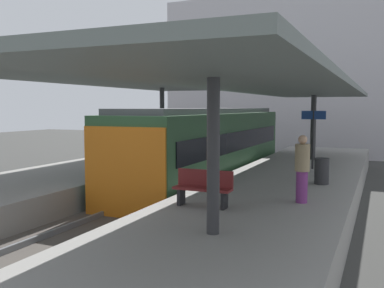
# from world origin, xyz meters

# --- Properties ---
(ground_plane) EXTENTS (80.00, 80.00, 0.00)m
(ground_plane) POSITION_xyz_m (0.00, 0.00, 0.00)
(ground_plane) COLOR #383835
(platform_left) EXTENTS (4.40, 28.00, 1.00)m
(platform_left) POSITION_xyz_m (-3.80, 0.00, 0.50)
(platform_left) COLOR gray
(platform_left) RESTS_ON ground_plane
(platform_right) EXTENTS (4.40, 28.00, 1.00)m
(platform_right) POSITION_xyz_m (3.80, 0.00, 0.50)
(platform_right) COLOR gray
(platform_right) RESTS_ON ground_plane
(track_ballast) EXTENTS (3.20, 28.00, 0.20)m
(track_ballast) POSITION_xyz_m (0.00, 0.00, 0.10)
(track_ballast) COLOR #4C4742
(track_ballast) RESTS_ON ground_plane
(rail_near_side) EXTENTS (0.08, 28.00, 0.14)m
(rail_near_side) POSITION_xyz_m (-0.72, 0.00, 0.27)
(rail_near_side) COLOR slate
(rail_near_side) RESTS_ON track_ballast
(rail_far_side) EXTENTS (0.08, 28.00, 0.14)m
(rail_far_side) POSITION_xyz_m (0.72, 0.00, 0.27)
(rail_far_side) COLOR slate
(rail_far_side) RESTS_ON track_ballast
(commuter_train) EXTENTS (2.78, 12.99, 3.10)m
(commuter_train) POSITION_xyz_m (0.00, 4.51, 1.73)
(commuter_train) COLOR #2D5633
(commuter_train) RESTS_ON track_ballast
(canopy_left) EXTENTS (4.18, 21.00, 3.50)m
(canopy_left) POSITION_xyz_m (-3.80, 1.40, 4.37)
(canopy_left) COLOR #333335
(canopy_left) RESTS_ON platform_left
(canopy_right) EXTENTS (4.18, 21.00, 3.04)m
(canopy_right) POSITION_xyz_m (3.80, 1.40, 3.93)
(canopy_right) COLOR #333335
(canopy_right) RESTS_ON platform_right
(platform_bench) EXTENTS (1.40, 0.41, 0.86)m
(platform_bench) POSITION_xyz_m (2.79, -2.89, 1.46)
(platform_bench) COLOR black
(platform_bench) RESTS_ON platform_right
(platform_sign) EXTENTS (0.90, 0.08, 2.21)m
(platform_sign) POSITION_xyz_m (4.24, 4.63, 2.62)
(platform_sign) COLOR #262628
(platform_sign) RESTS_ON platform_right
(litter_bin) EXTENTS (0.44, 0.44, 0.80)m
(litter_bin) POSITION_xyz_m (4.98, 1.34, 1.40)
(litter_bin) COLOR #2D2D30
(litter_bin) RESTS_ON platform_right
(passenger_near_bench) EXTENTS (0.36, 0.36, 1.67)m
(passenger_near_bench) POSITION_xyz_m (4.86, -1.55, 1.86)
(passenger_near_bench) COLOR #7A337A
(passenger_near_bench) RESTS_ON platform_right
(station_building_backdrop) EXTENTS (18.00, 6.00, 11.00)m
(station_building_backdrop) POSITION_xyz_m (0.84, 20.00, 5.50)
(station_building_backdrop) COLOR #B7B2B7
(station_building_backdrop) RESTS_ON ground_plane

